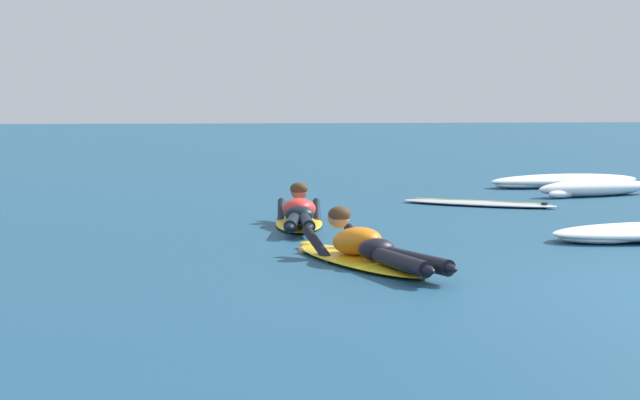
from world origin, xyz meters
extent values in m
plane|color=navy|center=(0.00, 10.00, 0.00)|extent=(120.00, 120.00, 0.00)
ellipsoid|color=yellow|center=(-3.04, 2.20, 0.04)|extent=(1.21, 2.39, 0.07)
ellipsoid|color=yellow|center=(-3.35, 3.27, 0.05)|extent=(0.26, 0.25, 0.06)
ellipsoid|color=orange|center=(-3.06, 2.25, 0.20)|extent=(0.57, 0.75, 0.35)
ellipsoid|color=black|center=(-2.95, 1.88, 0.17)|extent=(0.40, 0.36, 0.20)
cylinder|color=black|center=(-2.86, 1.29, 0.14)|extent=(0.33, 0.90, 0.14)
ellipsoid|color=black|center=(-2.76, 0.85, 0.14)|extent=(0.16, 0.24, 0.08)
cylinder|color=black|center=(-2.71, 1.33, 0.14)|extent=(0.43, 0.88, 0.14)
ellipsoid|color=black|center=(-2.56, 0.91, 0.14)|extent=(0.16, 0.24, 0.08)
cylinder|color=black|center=(-3.37, 2.54, 0.12)|extent=(0.25, 0.60, 0.34)
sphere|color=tan|center=(-3.48, 2.91, 0.02)|extent=(0.09, 0.09, 0.09)
cylinder|color=black|center=(-2.94, 2.65, 0.12)|extent=(0.25, 0.60, 0.34)
sphere|color=tan|center=(-3.05, 3.00, 0.02)|extent=(0.09, 0.09, 0.09)
sphere|color=tan|center=(-3.17, 2.63, 0.38)|extent=(0.21, 0.21, 0.21)
ellipsoid|color=#47331E|center=(-3.16, 2.61, 0.41)|extent=(0.27, 0.25, 0.16)
ellipsoid|color=yellow|center=(-3.19, 5.28, 0.04)|extent=(0.80, 1.99, 0.07)
ellipsoid|color=yellow|center=(-3.07, 6.19, 0.05)|extent=(0.22, 0.22, 0.06)
ellipsoid|color=red|center=(-3.18, 5.33, 0.20)|extent=(0.48, 0.73, 0.35)
ellipsoid|color=black|center=(-3.23, 4.93, 0.17)|extent=(0.37, 0.32, 0.20)
cylinder|color=black|center=(-3.38, 4.40, 0.14)|extent=(0.29, 0.81, 0.14)
ellipsoid|color=black|center=(-3.46, 4.00, 0.14)|extent=(0.13, 0.23, 0.08)
cylinder|color=black|center=(-3.23, 4.38, 0.14)|extent=(0.20, 0.81, 0.14)
ellipsoid|color=black|center=(-3.25, 3.98, 0.14)|extent=(0.13, 0.23, 0.08)
cylinder|color=black|center=(-3.35, 5.73, 0.12)|extent=(0.16, 0.55, 0.32)
sphere|color=#8C6647|center=(-3.31, 6.08, 0.02)|extent=(0.09, 0.09, 0.09)
cylinder|color=black|center=(-2.92, 5.65, 0.12)|extent=(0.16, 0.55, 0.32)
sphere|color=#8C6647|center=(-2.87, 5.99, 0.02)|extent=(0.09, 0.09, 0.09)
sphere|color=#8C6647|center=(-3.13, 5.72, 0.38)|extent=(0.21, 0.21, 0.21)
ellipsoid|color=#47331E|center=(-3.13, 5.70, 0.41)|extent=(0.24, 0.23, 0.16)
ellipsoid|color=silver|center=(-0.31, 7.40, 0.04)|extent=(2.17, 1.79, 0.07)
cube|color=yellow|center=(-0.31, 7.40, 0.07)|extent=(1.59, 1.17, 0.01)
cone|color=black|center=(0.47, 6.83, 0.01)|extent=(0.14, 0.14, 0.16)
ellipsoid|color=white|center=(1.97, 8.64, 0.14)|extent=(2.19, 1.11, 0.27)
ellipsoid|color=white|center=(2.46, 8.87, 0.09)|extent=(0.78, 0.31, 0.19)
ellipsoid|color=white|center=(1.37, 8.41, 0.07)|extent=(0.77, 0.66, 0.15)
ellipsoid|color=white|center=(-0.31, 3.23, 0.05)|extent=(0.91, 0.67, 0.10)
ellipsoid|color=white|center=(2.22, 10.51, 0.11)|extent=(2.98, 1.43, 0.23)
ellipsoid|color=white|center=(2.90, 10.77, 0.08)|extent=(1.09, 0.63, 0.16)
ellipsoid|color=white|center=(1.39, 10.27, 0.06)|extent=(1.04, 0.50, 0.12)
camera|label=1|loc=(-4.89, -7.40, 1.47)|focal=60.38mm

